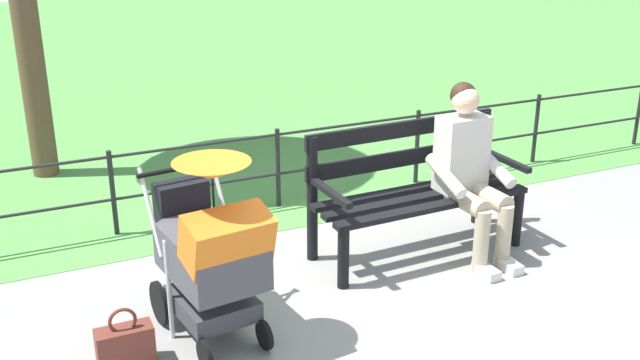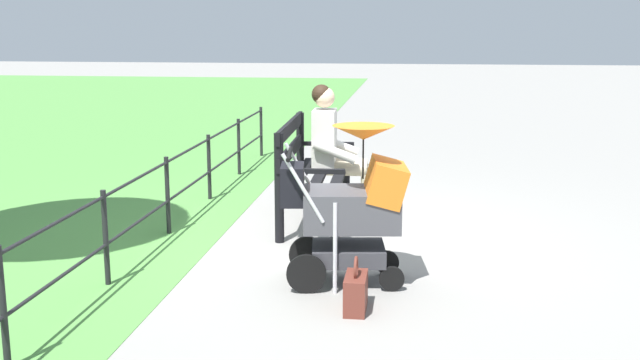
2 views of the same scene
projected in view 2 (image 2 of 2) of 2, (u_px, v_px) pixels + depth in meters
name	position (u px, v px, depth m)	size (l,w,h in m)	color
ground_plane	(311.00, 239.00, 6.69)	(60.00, 60.00, 0.00)	gray
park_bench	(308.00, 167.00, 7.19)	(1.62, 0.65, 0.96)	black
person_on_bench	(335.00, 146.00, 7.46)	(0.54, 0.74, 1.28)	tan
stroller	(352.00, 203.00, 5.44)	(0.60, 0.94, 1.15)	black
handbag	(356.00, 292.00, 4.99)	(0.32, 0.14, 0.37)	brown
park_fence	(177.00, 181.00, 7.04)	(8.30, 0.04, 0.70)	black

